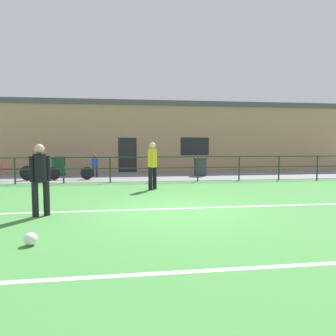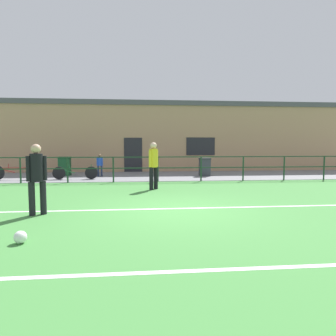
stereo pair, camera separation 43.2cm
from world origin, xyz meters
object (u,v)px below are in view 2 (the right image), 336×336
(soccer_ball_match, at_px, (20,237))
(spectator_child, at_px, (100,164))
(player_goalkeeper, at_px, (37,175))
(bicycle_parked_1, at_px, (15,172))
(trash_bin_0, at_px, (205,167))
(bicycle_parked_0, at_px, (75,173))
(player_striker, at_px, (154,163))
(trash_bin_1, at_px, (65,166))

(soccer_ball_match, bearing_deg, spectator_child, 89.89)
(player_goalkeeper, height_order, bicycle_parked_1, player_goalkeeper)
(soccer_ball_match, height_order, trash_bin_0, trash_bin_0)
(soccer_ball_match, height_order, bicycle_parked_1, bicycle_parked_1)
(bicycle_parked_1, bearing_deg, bicycle_parked_0, -0.00)
(player_goalkeeper, bearing_deg, bicycle_parked_0, -109.83)
(player_striker, distance_m, bicycle_parked_1, 7.31)
(soccer_ball_match, distance_m, bicycle_parked_1, 10.29)
(bicycle_parked_0, bearing_deg, trash_bin_0, 8.01)
(trash_bin_0, relative_size, trash_bin_1, 0.95)
(soccer_ball_match, relative_size, bicycle_parked_1, 0.09)
(player_striker, xyz_separation_m, trash_bin_1, (-4.53, 5.38, -0.48))
(soccer_ball_match, bearing_deg, bicycle_parked_1, 111.53)
(spectator_child, height_order, trash_bin_0, spectator_child)
(bicycle_parked_0, distance_m, trash_bin_1, 2.10)
(soccer_ball_match, bearing_deg, player_striker, 66.72)
(bicycle_parked_0, relative_size, trash_bin_0, 2.23)
(player_striker, height_order, bicycle_parked_0, player_striker)
(trash_bin_0, distance_m, trash_bin_1, 7.54)
(soccer_ball_match, height_order, spectator_child, spectator_child)
(bicycle_parked_0, height_order, bicycle_parked_1, bicycle_parked_1)
(spectator_child, distance_m, trash_bin_1, 2.06)
(player_striker, height_order, spectator_child, player_striker)
(bicycle_parked_0, distance_m, trash_bin_0, 6.63)
(spectator_child, bearing_deg, trash_bin_1, -30.51)
(player_goalkeeper, height_order, player_striker, player_striker)
(bicycle_parked_1, xyz_separation_m, trash_bin_1, (1.85, 1.87, 0.15))
(spectator_child, xyz_separation_m, bicycle_parked_1, (-3.80, -1.22, -0.31))
(spectator_child, relative_size, bicycle_parked_1, 0.51)
(spectator_child, distance_m, bicycle_parked_0, 1.63)
(player_goalkeeper, relative_size, soccer_ball_match, 7.80)
(spectator_child, relative_size, trash_bin_1, 1.17)
(player_striker, relative_size, spectator_child, 1.50)
(trash_bin_0, height_order, trash_bin_1, trash_bin_1)
(bicycle_parked_1, bearing_deg, trash_bin_0, 5.65)
(bicycle_parked_1, bearing_deg, player_striker, -28.81)
(player_striker, xyz_separation_m, bicycle_parked_1, (-6.38, 3.51, -0.63))
(player_goalkeeper, bearing_deg, spectator_child, -117.30)
(bicycle_parked_0, relative_size, trash_bin_1, 2.11)
(bicycle_parked_1, height_order, trash_bin_0, trash_bin_0)
(spectator_child, bearing_deg, bicycle_parked_1, 5.79)
(soccer_ball_match, bearing_deg, trash_bin_0, 62.10)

